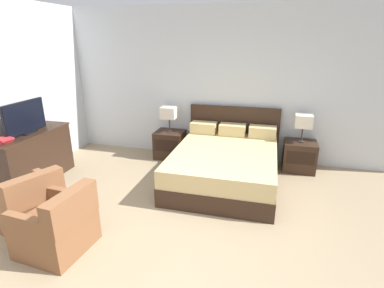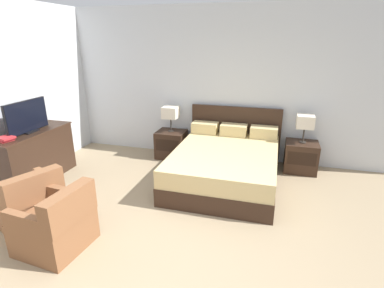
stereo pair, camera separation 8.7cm
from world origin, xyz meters
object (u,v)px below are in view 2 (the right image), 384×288
armchair_by_window (30,204)px  book_blue_cover (6,138)px  table_lamp_left (171,113)px  dresser (35,156)px  table_lamp_right (305,122)px  bed (226,164)px  nightstand_left (171,144)px  tv (27,117)px  book_red_cover (5,140)px  armchair_companion (57,225)px  nightstand_right (301,157)px

armchair_by_window → book_blue_cover: bearing=145.0°
table_lamp_left → dresser: (-1.79, -1.59, -0.47)m
table_lamp_right → armchair_by_window: 4.34m
bed → table_lamp_right: 1.55m
nightstand_left → armchair_by_window: armchair_by_window is taller
table_lamp_left → bed: bearing=-31.6°
bed → tv: size_ratio=2.64×
book_red_cover → armchair_companion: bearing=-30.5°
table_lamp_left → dresser: size_ratio=0.35×
bed → table_lamp_left: 1.55m
nightstand_left → dresser: (-1.79, -1.59, 0.17)m
nightstand_left → table_lamp_left: table_lamp_left is taller
nightstand_right → armchair_companion: armchair_companion is taller
book_red_cover → armchair_companion: book_red_cover is taller
bed → table_lamp_right: size_ratio=4.33×
table_lamp_right → book_blue_cover: size_ratio=2.27×
table_lamp_right → armchair_companion: size_ratio=0.65×
book_blue_cover → table_lamp_left: bearing=49.2°
table_lamp_left → nightstand_left: bearing=-90.0°
dresser → armchair_companion: size_ratio=1.85×
nightstand_left → dresser: bearing=-138.4°
nightstand_left → book_blue_cover: (-1.78, -2.07, 0.63)m
book_red_cover → dresser: bearing=88.8°
bed → nightstand_left: 1.43m
bed → book_red_cover: size_ratio=10.27×
table_lamp_right → armchair_by_window: (-3.38, -2.65, -0.62)m
dresser → book_red_cover: size_ratio=6.77×
nightstand_left → armchair_by_window: size_ratio=0.62×
book_red_cover → table_lamp_left: bearing=48.9°
nightstand_left → table_lamp_right: table_lamp_right is taller
tv → book_blue_cover: tv is taller
nightstand_left → book_red_cover: bearing=-131.1°
table_lamp_left → book_blue_cover: 2.73m
tv → armchair_by_window: bearing=-50.8°
dresser → tv: size_ratio=1.74×
nightstand_right → armchair_companion: 4.02m
nightstand_right → dresser: 4.52m
nightstand_left → table_lamp_right: size_ratio=1.13×
table_lamp_right → book_blue_cover: 4.69m
table_lamp_left → tv: tv is taller
book_blue_cover → armchair_by_window: book_blue_cover is taller
table_lamp_right → book_red_cover: 4.71m
nightstand_left → table_lamp_right: 2.52m
armchair_by_window → dresser: bearing=128.7°
tv → table_lamp_left: bearing=42.0°
book_red_cover → bed: bearing=23.6°
nightstand_left → tv: (-1.79, -1.61, 0.82)m
nightstand_right → bed: bearing=-148.5°
dresser → armchair_by_window: size_ratio=1.56×
armchair_by_window → nightstand_right: bearing=38.2°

